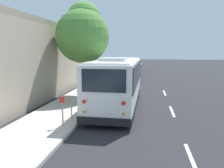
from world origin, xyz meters
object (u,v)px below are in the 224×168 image
object	(u,v)px
sign_post_far	(71,107)
fire_hydrant	(106,83)
parked_sedan_black	(132,72)
street_tree	(83,33)
parked_sedan_maroon	(134,68)
parked_sedan_navy	(128,76)
parked_sedan_silver	(138,64)
shuttle_bus	(118,80)
sign_post_near	(62,111)
parked_sedan_white	(136,66)

from	to	relation	value
sign_post_far	fire_hydrant	world-z (taller)	sign_post_far
parked_sedan_black	sign_post_far	bearing A→B (deg)	-179.53
street_tree	sign_post_far	bearing A→B (deg)	-169.82
parked_sedan_maroon	sign_post_far	bearing A→B (deg)	-179.39
parked_sedan_navy	fire_hydrant	world-z (taller)	parked_sedan_navy
parked_sedan_maroon	parked_sedan_silver	bearing A→B (deg)	3.37
shuttle_bus	sign_post_near	xyz separation A→B (m)	(-4.58, 1.99, -0.87)
shuttle_bus	fire_hydrant	size ratio (longest dim) A/B	11.40
shuttle_bus	street_tree	distance (m)	5.17
street_tree	sign_post_near	xyz separation A→B (m)	(-7.13, -1.06, -4.17)
parked_sedan_navy	shuttle_bus	bearing A→B (deg)	-179.54
parked_sedan_silver	fire_hydrant	bearing A→B (deg)	-178.65
parked_sedan_black	sign_post_near	world-z (taller)	sign_post_near
parked_sedan_maroon	parked_sedan_silver	size ratio (longest dim) A/B	0.92
parked_sedan_silver	sign_post_far	size ratio (longest dim) A/B	3.88
parked_sedan_navy	fire_hydrant	bearing A→B (deg)	162.56
street_tree	sign_post_near	size ratio (longest dim) A/B	5.14
parked_sedan_white	parked_sedan_maroon	bearing A→B (deg)	179.60
parked_sedan_navy	sign_post_near	bearing A→B (deg)	173.27
parked_sedan_navy	street_tree	size ratio (longest dim) A/B	0.63
parked_sedan_white	street_tree	distance (m)	29.12
shuttle_bus	parked_sedan_silver	xyz separation A→B (m)	(37.89, 0.26, -1.17)
parked_sedan_navy	parked_sedan_black	distance (m)	5.88
parked_sedan_black	sign_post_far	world-z (taller)	sign_post_far
sign_post_near	parked_sedan_white	bearing A→B (deg)	-2.70
parked_sedan_maroon	fire_hydrant	world-z (taller)	parked_sedan_maroon
shuttle_bus	parked_sedan_white	bearing A→B (deg)	1.02
parked_sedan_maroon	sign_post_near	world-z (taller)	sign_post_near
street_tree	sign_post_far	world-z (taller)	street_tree
parked_sedan_silver	street_tree	bearing A→B (deg)	-179.96
parked_sedan_navy	sign_post_near	size ratio (longest dim) A/B	3.23
parked_sedan_maroon	parked_sedan_silver	distance (m)	13.26
parked_sedan_maroon	sign_post_near	bearing A→B (deg)	-179.25
parked_sedan_white	sign_post_near	size ratio (longest dim) A/B	2.91
shuttle_bus	parked_sedan_navy	world-z (taller)	shuttle_bus
street_tree	parked_sedan_maroon	bearing A→B (deg)	-6.90
parked_sedan_navy	street_tree	distance (m)	10.99
parked_sedan_white	parked_sedan_silver	xyz separation A→B (m)	(6.69, -0.04, -0.03)
parked_sedan_black	fire_hydrant	size ratio (longest dim) A/B	5.87
sign_post_near	parked_sedan_maroon	bearing A→B (deg)	-3.15
parked_sedan_white	fire_hydrant	bearing A→B (deg)	176.32
shuttle_bus	sign_post_far	xyz separation A→B (m)	(-3.36, 1.99, -1.01)
sign_post_far	parked_sedan_black	bearing A→B (deg)	-4.51
parked_sedan_navy	sign_post_near	distance (m)	16.88
shuttle_bus	sign_post_near	size ratio (longest dim) A/B	6.51
parked_sedan_navy	parked_sedan_silver	xyz separation A→B (m)	(25.67, -0.06, -0.01)
parked_sedan_navy	parked_sedan_maroon	distance (m)	12.41
street_tree	parked_sedan_navy	bearing A→B (deg)	-15.79
parked_sedan_maroon	parked_sedan_silver	xyz separation A→B (m)	(13.26, -0.12, 0.01)
parked_sedan_navy	parked_sedan_white	bearing A→B (deg)	-1.10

